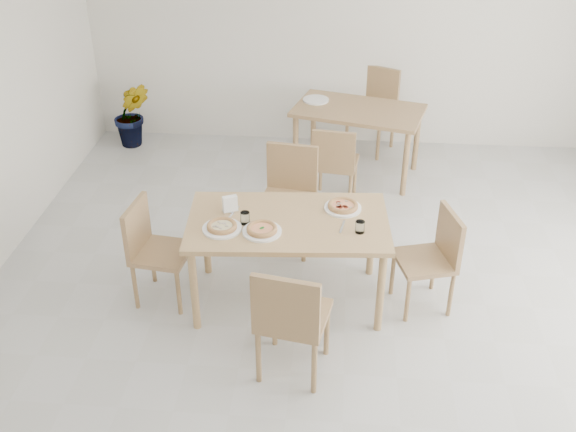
# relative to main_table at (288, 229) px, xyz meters

# --- Properties ---
(main_table) EXTENTS (1.58, 0.97, 0.75)m
(main_table) POSITION_rel_main_table_xyz_m (0.00, 0.00, 0.00)
(main_table) COLOR tan
(main_table) RESTS_ON ground
(chair_south) EXTENTS (0.53, 0.53, 0.92)m
(chair_south) POSITION_rel_main_table_xyz_m (0.09, -0.86, -0.13)
(chair_south) COLOR #A87F54
(chair_south) RESTS_ON ground
(chair_north) EXTENTS (0.52, 0.52, 0.93)m
(chair_north) POSITION_rel_main_table_xyz_m (-0.06, 0.85, -0.13)
(chair_north) COLOR #A87F54
(chair_north) RESTS_ON ground
(chair_west) EXTENTS (0.47, 0.47, 0.85)m
(chair_west) POSITION_rel_main_table_xyz_m (-1.07, -0.05, -0.17)
(chair_west) COLOR #A87F54
(chair_west) RESTS_ON ground
(chair_east) EXTENTS (0.51, 0.51, 0.83)m
(chair_east) POSITION_rel_main_table_xyz_m (1.13, 0.04, -0.19)
(chair_east) COLOR #A87F54
(chair_east) RESTS_ON ground
(plate_margherita) EXTENTS (0.29, 0.29, 0.02)m
(plate_margherita) POSITION_rel_main_table_xyz_m (-0.18, -0.19, 0.09)
(plate_margherita) COLOR white
(plate_margherita) RESTS_ON main_table
(plate_mushroom) EXTENTS (0.29, 0.29, 0.02)m
(plate_mushroom) POSITION_rel_main_table_xyz_m (-0.48, -0.17, 0.09)
(plate_mushroom) COLOR white
(plate_mushroom) RESTS_ON main_table
(plate_pepperoni) EXTENTS (0.29, 0.29, 0.02)m
(plate_pepperoni) POSITION_rel_main_table_xyz_m (0.41, 0.20, 0.09)
(plate_pepperoni) COLOR white
(plate_pepperoni) RESTS_ON main_table
(pizza_margherita) EXTENTS (0.30, 0.30, 0.03)m
(pizza_margherita) POSITION_rel_main_table_xyz_m (-0.18, -0.19, 0.11)
(pizza_margherita) COLOR tan
(pizza_margherita) RESTS_ON plate_margherita
(pizza_mushroom) EXTENTS (0.23, 0.23, 0.03)m
(pizza_mushroom) POSITION_rel_main_table_xyz_m (-0.48, -0.17, 0.11)
(pizza_mushroom) COLOR tan
(pizza_mushroom) RESTS_ON plate_mushroom
(pizza_pepperoni) EXTENTS (0.25, 0.25, 0.03)m
(pizza_pepperoni) POSITION_rel_main_table_xyz_m (0.41, 0.20, 0.11)
(pizza_pepperoni) COLOR tan
(pizza_pepperoni) RESTS_ON plate_pepperoni
(tumbler_a) EXTENTS (0.07, 0.07, 0.09)m
(tumbler_a) POSITION_rel_main_table_xyz_m (0.54, -0.12, 0.13)
(tumbler_a) COLOR white
(tumbler_a) RESTS_ON main_table
(tumbler_b) EXTENTS (0.07, 0.07, 0.09)m
(tumbler_b) POSITION_rel_main_table_xyz_m (-0.32, -0.07, 0.13)
(tumbler_b) COLOR white
(tumbler_b) RESTS_ON main_table
(napkin_holder) EXTENTS (0.14, 0.11, 0.14)m
(napkin_holder) POSITION_rel_main_table_xyz_m (-0.46, 0.09, 0.15)
(napkin_holder) COLOR silver
(napkin_holder) RESTS_ON main_table
(fork_a) EXTENTS (0.06, 0.18, 0.01)m
(fork_a) POSITION_rel_main_table_xyz_m (-0.43, 0.08, 0.08)
(fork_a) COLOR silver
(fork_a) RESTS_ON main_table
(fork_b) EXTENTS (0.05, 0.19, 0.01)m
(fork_b) POSITION_rel_main_table_xyz_m (0.41, -0.06, 0.08)
(fork_b) COLOR silver
(fork_b) RESTS_ON main_table
(second_table) EXTENTS (1.46, 1.06, 0.75)m
(second_table) POSITION_rel_main_table_xyz_m (0.54, 2.26, -0.02)
(second_table) COLOR #A87F54
(second_table) RESTS_ON ground
(chair_back_s) EXTENTS (0.47, 0.47, 0.84)m
(chair_back_s) POSITION_rel_main_table_xyz_m (0.32, 1.57, -0.18)
(chair_back_s) COLOR #A87F54
(chair_back_s) RESTS_ON ground
(chair_back_n) EXTENTS (0.62, 0.62, 0.93)m
(chair_back_n) POSITION_rel_main_table_xyz_m (0.74, 2.95, -0.13)
(chair_back_n) COLOR #A87F54
(chair_back_n) RESTS_ON ground
(plate_empty) EXTENTS (0.28, 0.28, 0.02)m
(plate_empty) POSITION_rel_main_table_xyz_m (0.09, 2.45, 0.09)
(plate_empty) COLOR white
(plate_empty) RESTS_ON second_table
(potted_plant) EXTENTS (0.50, 0.44, 0.77)m
(potted_plant) POSITION_rel_main_table_xyz_m (-2.05, 2.76, -0.28)
(potted_plant) COLOR #1B5B21
(potted_plant) RESTS_ON ground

